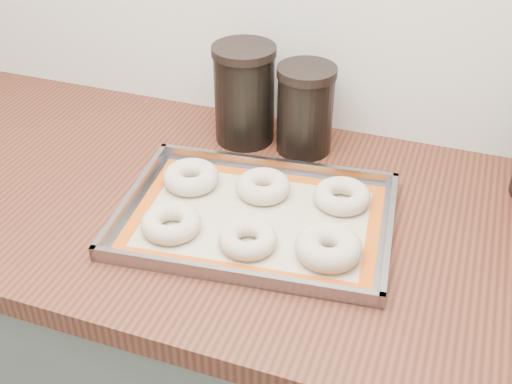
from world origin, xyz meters
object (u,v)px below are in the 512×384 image
at_px(baking_tray, 256,217).
at_px(bagel_back_right, 342,196).
at_px(bagel_front_left, 171,223).
at_px(bagel_front_right, 329,247).
at_px(bagel_back_left, 191,177).
at_px(canister_mid, 305,109).
at_px(bagel_front_mid, 248,239).
at_px(bagel_back_mid, 263,186).
at_px(canister_left, 244,94).

height_order(baking_tray, bagel_back_right, bagel_back_right).
xyz_separation_m(bagel_front_left, bagel_back_right, (0.25, 0.17, -0.00)).
bearing_deg(bagel_front_left, baking_tray, 33.51).
distance_m(bagel_front_right, bagel_back_left, 0.31).
bearing_deg(canister_mid, bagel_front_left, -111.04).
xyz_separation_m(bagel_front_mid, bagel_back_mid, (-0.03, 0.15, 0.00)).
bearing_deg(bagel_back_left, bagel_back_right, 7.56).
xyz_separation_m(bagel_back_mid, canister_mid, (0.02, 0.19, 0.07)).
bearing_deg(canister_mid, bagel_front_mid, -89.33).
bearing_deg(baking_tray, bagel_front_mid, -80.19).
bearing_deg(bagel_front_left, bagel_front_mid, 2.00).
bearing_deg(canister_mid, canister_left, -179.63).
relative_size(bagel_front_left, bagel_back_mid, 1.03).
bearing_deg(bagel_back_left, bagel_back_mid, 7.25).
height_order(bagel_front_mid, bagel_back_mid, bagel_back_mid).
bearing_deg(bagel_front_right, bagel_back_left, 158.78).
relative_size(baking_tray, bagel_back_right, 4.90).
distance_m(canister_left, canister_mid, 0.13).
distance_m(bagel_back_left, bagel_back_right, 0.28).
bearing_deg(bagel_front_mid, bagel_front_left, -178.00).
relative_size(bagel_back_left, canister_mid, 0.58).
relative_size(bagel_front_left, canister_mid, 0.57).
bearing_deg(bagel_front_mid, bagel_front_right, 8.43).
height_order(bagel_front_right, canister_mid, canister_mid).
distance_m(bagel_back_right, canister_left, 0.31).
height_order(bagel_front_mid, canister_left, canister_left).
distance_m(bagel_back_mid, canister_mid, 0.20).
distance_m(bagel_back_left, bagel_back_mid, 0.14).
height_order(baking_tray, bagel_front_right, bagel_front_right).
bearing_deg(canister_mid, baking_tray, -92.03).
relative_size(bagel_back_left, bagel_back_mid, 1.05).
distance_m(bagel_front_left, bagel_front_mid, 0.13).
height_order(bagel_back_left, bagel_back_right, bagel_back_left).
xyz_separation_m(baking_tray, bagel_front_left, (-0.12, -0.08, 0.01)).
height_order(bagel_front_right, bagel_back_mid, bagel_front_right).
relative_size(baking_tray, bagel_back_mid, 5.07).
distance_m(bagel_back_left, canister_mid, 0.26).
height_order(bagel_back_mid, canister_left, canister_left).
distance_m(bagel_front_mid, bagel_back_right, 0.20).
distance_m(bagel_front_left, canister_left, 0.35).
relative_size(bagel_front_right, canister_mid, 0.60).
bearing_deg(bagel_back_right, bagel_front_mid, -124.47).
distance_m(baking_tray, bagel_back_right, 0.16).
bearing_deg(bagel_front_mid, canister_left, 111.34).
height_order(bagel_front_right, bagel_back_right, bagel_front_right).
relative_size(bagel_back_right, canister_mid, 0.57).
xyz_separation_m(bagel_back_mid, canister_left, (-0.10, 0.18, 0.08)).
xyz_separation_m(bagel_back_mid, bagel_back_right, (0.14, 0.02, -0.00)).
height_order(bagel_front_mid, canister_mid, canister_mid).
distance_m(bagel_front_mid, bagel_back_mid, 0.15).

